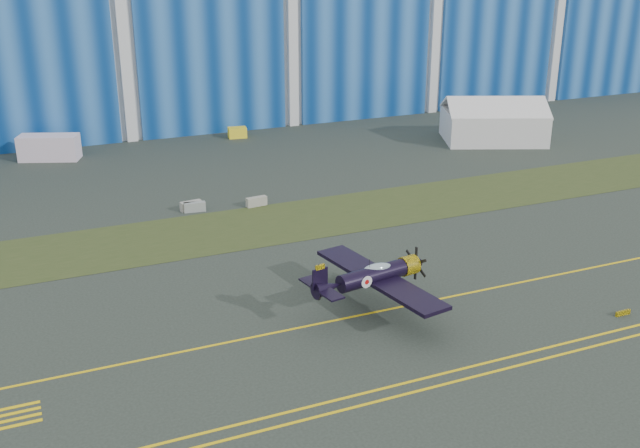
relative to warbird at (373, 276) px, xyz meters
name	(u,v)px	position (x,y,z in m)	size (l,w,h in m)	color
ground	(257,300)	(-6.71, 4.63, -2.61)	(260.00, 260.00, 0.00)	#2F3831
grass_median	(205,233)	(-6.71, 18.63, -2.59)	(260.00, 10.00, 0.02)	#475128
hangar	(96,6)	(-6.71, 76.42, 12.35)	(220.00, 45.70, 30.00)	silver
taxiway_centreline	(282,331)	(-6.71, -0.37, -2.60)	(200.00, 0.20, 0.02)	yellow
edge_line_near	(344,410)	(-6.71, -9.87, -2.60)	(80.00, 0.20, 0.02)	yellow
edge_line_far	(336,400)	(-6.71, -8.87, -2.60)	(80.00, 0.20, 0.02)	yellow
guard_board_right	(623,313)	(15.29, -7.37, -2.44)	(1.20, 0.15, 0.35)	yellow
warbird	(373,276)	(0.00, 0.00, 0.00)	(11.90, 13.58, 3.58)	black
tent	(494,118)	(35.46, 35.94, 0.25)	(14.85, 13.06, 5.73)	white
shipping_container	(49,147)	(-17.03, 48.76, -1.16)	(6.68, 2.67, 2.89)	silver
tug	(237,133)	(6.08, 50.23, -1.94)	(2.32, 1.45, 1.35)	yellow
gse_box	(519,107)	(48.74, 48.13, -1.63)	(3.27, 1.74, 1.96)	#7C86A7
barrier_a	(191,206)	(-6.35, 25.02, -2.16)	(2.00, 0.60, 0.90)	#9A9A91
barrier_b	(195,207)	(-6.10, 24.54, -2.16)	(2.00, 0.60, 0.90)	gray
barrier_c	(257,202)	(-0.29, 23.71, -2.16)	(2.00, 0.60, 0.90)	#99998B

